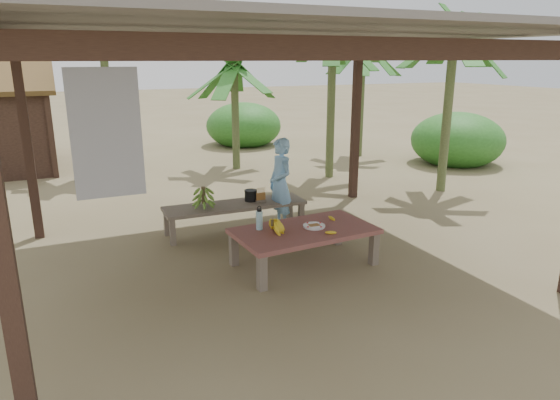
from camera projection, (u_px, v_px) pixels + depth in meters
name	position (u px, v px, depth m)	size (l,w,h in m)	color
ground	(267.00, 261.00, 6.71)	(80.00, 80.00, 0.00)	brown
pavilion	(265.00, 45.00, 5.93)	(6.60, 5.60, 2.95)	black
work_table	(304.00, 234.00, 6.48)	(1.86, 1.12, 0.50)	brown
bench	(235.00, 207.00, 7.76)	(2.22, 0.66, 0.45)	brown
ripe_banana_bunch	(272.00, 226.00, 6.29)	(0.31, 0.26, 0.19)	yellow
plate	(314.00, 226.00, 6.51)	(0.29, 0.29, 0.04)	white
loose_banana_front	(331.00, 233.00, 6.26)	(0.04, 0.16, 0.04)	yellow
loose_banana_side	(332.00, 218.00, 6.81)	(0.04, 0.14, 0.04)	yellow
water_flask	(259.00, 220.00, 6.41)	(0.09, 0.09, 0.32)	teal
green_banana_stalk	(204.00, 197.00, 7.52)	(0.30, 0.30, 0.34)	#598C2D
cooking_pot	(251.00, 196.00, 7.89)	(0.20, 0.20, 0.17)	black
skewer_rack	(261.00, 195.00, 7.82)	(0.18, 0.08, 0.24)	#A57F47
woman	(280.00, 184.00, 7.83)	(0.53, 0.35, 1.45)	#7BB3E8
banana_plant_ne	(333.00, 44.00, 10.70)	(1.80, 1.80, 3.43)	#596638
banana_plant_n	(234.00, 75.00, 11.77)	(1.80, 1.80, 2.72)	#596638
banana_plant_nw	(102.00, 33.00, 10.95)	(1.80, 1.80, 3.66)	#596638
banana_plant_e	(454.00, 43.00, 9.51)	(1.80, 1.80, 3.40)	#596638
banana_plant_far	(363.00, 55.00, 13.23)	(1.80, 1.80, 3.21)	#596638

